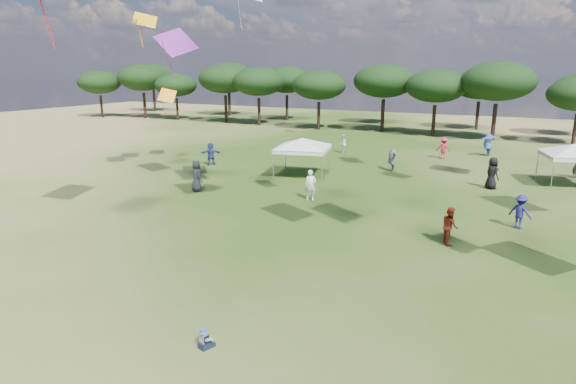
% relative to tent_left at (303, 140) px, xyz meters
% --- Properties ---
extents(ground, '(140.00, 140.00, 0.00)m').
position_rel_tent_left_xyz_m(ground, '(6.42, -20.99, -2.41)').
color(ground, '#2F4815').
rests_on(ground, ground).
extents(tree_line, '(108.78, 17.63, 7.77)m').
position_rel_tent_left_xyz_m(tree_line, '(8.81, 26.41, 3.02)').
color(tree_line, black).
rests_on(tree_line, ground).
extents(tent_left, '(6.51, 6.51, 2.83)m').
position_rel_tent_left_xyz_m(tent_left, '(0.00, 0.00, 0.00)').
color(tent_left, gray).
rests_on(tent_left, ground).
extents(tent_right, '(6.18, 6.18, 2.86)m').
position_rel_tent_left_xyz_m(tent_right, '(15.58, 5.00, 0.03)').
color(tent_right, gray).
rests_on(tent_right, ground).
extents(toddler, '(0.41, 0.44, 0.55)m').
position_rel_tent_left_xyz_m(toddler, '(6.49, -19.34, -2.16)').
color(toddler, black).
rests_on(toddler, ground).
extents(festival_crowd, '(29.18, 24.00, 1.90)m').
position_rel_tent_left_xyz_m(festival_crowd, '(7.11, 3.98, -1.55)').
color(festival_crowd, maroon).
rests_on(festival_crowd, ground).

